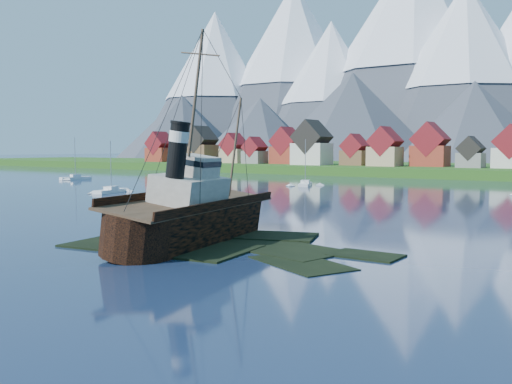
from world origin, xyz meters
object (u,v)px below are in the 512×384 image
Objects in this scene: sailboat_a at (111,191)px; sailboat_c at (305,185)px; tugboat_wreck at (200,214)px; sailboat_b at (76,179)px.

sailboat_a is 47.77m from sailboat_c.
tugboat_wreck is 121.78m from sailboat_b.
tugboat_wreck reaches higher than sailboat_b.
sailboat_b reaches higher than sailboat_a.
sailboat_b is at bearing 138.42° from sailboat_a.
sailboat_b is 71.89m from sailboat_c.
tugboat_wreck is 2.07× the size of sailboat_b.
tugboat_wreck is 85.41m from sailboat_c.
sailboat_c is at bearing 102.39° from tugboat_wreck.
sailboat_b is 1.09× the size of sailboat_c.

